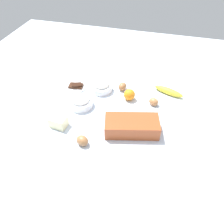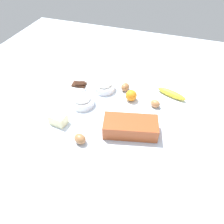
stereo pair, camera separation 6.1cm
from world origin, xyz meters
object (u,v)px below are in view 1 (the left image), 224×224
object	(u,v)px
sugar_bowl	(81,102)
egg_beside_bowl	(82,141)
egg_near_butter	(154,102)
loaf_pan	(132,126)
butter_block	(58,122)
flour_bowl	(101,86)
egg_loose	(122,86)
orange_fruit	(129,95)
chocolate_plate	(76,87)
banana	(169,91)

from	to	relation	value
sugar_bowl	egg_beside_bowl	size ratio (longest dim) A/B	2.16
sugar_bowl	egg_near_butter	distance (m)	0.43
loaf_pan	sugar_bowl	size ratio (longest dim) A/B	2.15
sugar_bowl	egg_near_butter	xyz separation A→B (m)	(0.42, 0.12, -0.01)
loaf_pan	butter_block	world-z (taller)	loaf_pan
flour_bowl	egg_loose	bearing A→B (deg)	17.48
egg_near_butter	egg_loose	bearing A→B (deg)	155.71
egg_beside_bowl	egg_loose	distance (m)	0.50
butter_block	egg_near_butter	world-z (taller)	butter_block
flour_bowl	orange_fruit	size ratio (longest dim) A/B	1.99
loaf_pan	chocolate_plate	world-z (taller)	loaf_pan
flour_bowl	egg_loose	size ratio (longest dim) A/B	2.17
loaf_pan	egg_beside_bowl	distance (m)	0.27
chocolate_plate	sugar_bowl	bearing A→B (deg)	-59.26
banana	orange_fruit	size ratio (longest dim) A/B	2.73
loaf_pan	orange_fruit	bearing A→B (deg)	90.52
chocolate_plate	butter_block	bearing A→B (deg)	-84.19
flour_bowl	egg_beside_bowl	xyz separation A→B (m)	(0.04, -0.45, -0.01)
orange_fruit	chocolate_plate	size ratio (longest dim) A/B	0.53
egg_near_butter	egg_beside_bowl	distance (m)	0.50
egg_beside_bowl	orange_fruit	bearing A→B (deg)	69.02
butter_block	egg_near_butter	size ratio (longest dim) A/B	1.54
sugar_bowl	loaf_pan	bearing A→B (deg)	-20.45
egg_near_butter	chocolate_plate	xyz separation A→B (m)	(-0.51, 0.04, -0.01)
flour_bowl	banana	world-z (taller)	flour_bowl
sugar_bowl	chocolate_plate	size ratio (longest dim) A/B	1.09
egg_near_butter	egg_loose	xyz separation A→B (m)	(-0.21, 0.10, 0.00)
sugar_bowl	butter_block	world-z (taller)	sugar_bowl
loaf_pan	sugar_bowl	xyz separation A→B (m)	(-0.33, 0.12, -0.01)
orange_fruit	butter_block	world-z (taller)	orange_fruit
egg_loose	butter_block	bearing A→B (deg)	-123.00
loaf_pan	egg_beside_bowl	size ratio (longest dim) A/B	4.64
egg_beside_bowl	chocolate_plate	world-z (taller)	egg_beside_bowl
egg_loose	egg_beside_bowl	bearing A→B (deg)	-100.73
butter_block	chocolate_plate	size ratio (longest dim) A/B	0.69
orange_fruit	chocolate_plate	world-z (taller)	orange_fruit
sugar_bowl	banana	size ratio (longest dim) A/B	0.74
orange_fruit	chocolate_plate	xyz separation A→B (m)	(-0.36, 0.02, -0.02)
flour_bowl	egg_near_butter	bearing A→B (deg)	-9.35
flour_bowl	butter_block	size ratio (longest dim) A/B	1.54
butter_block	egg_beside_bowl	world-z (taller)	butter_block
banana	orange_fruit	bearing A→B (deg)	-153.39
loaf_pan	chocolate_plate	bearing A→B (deg)	132.75
butter_block	egg_beside_bowl	size ratio (longest dim) A/B	1.38
chocolate_plate	egg_beside_bowl	bearing A→B (deg)	-64.59
butter_block	egg_loose	distance (m)	0.48
egg_near_butter	banana	bearing A→B (deg)	58.72
orange_fruit	egg_beside_bowl	size ratio (longest dim) A/B	1.06
banana	butter_block	bearing A→B (deg)	-141.89
flour_bowl	banana	distance (m)	0.43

